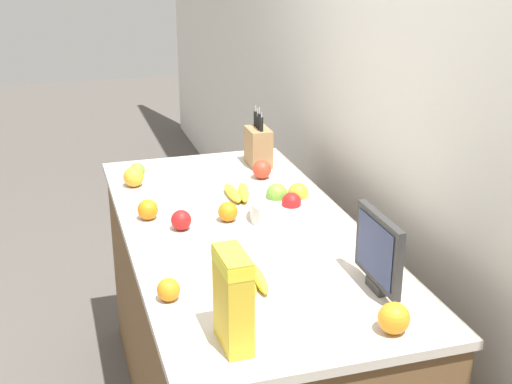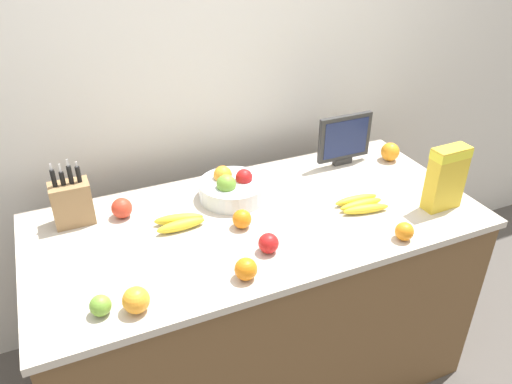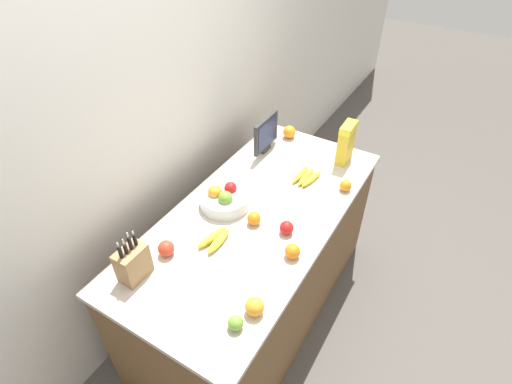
{
  "view_description": "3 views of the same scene",
  "coord_description": "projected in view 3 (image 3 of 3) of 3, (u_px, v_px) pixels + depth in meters",
  "views": [
    {
      "loc": [
        2.31,
        -0.64,
        1.97
      ],
      "look_at": [
        -0.0,
        0.05,
        1.03
      ],
      "focal_mm": 50.0,
      "sensor_mm": 36.0,
      "label": 1
    },
    {
      "loc": [
        -0.68,
        -1.53,
        2.02
      ],
      "look_at": [
        -0.01,
        0.0,
        1.02
      ],
      "focal_mm": 35.0,
      "sensor_mm": 36.0,
      "label": 2
    },
    {
      "loc": [
        -1.42,
        -0.85,
        2.43
      ],
      "look_at": [
        0.08,
        0.05,
        0.96
      ],
      "focal_mm": 28.0,
      "sensor_mm": 36.0,
      "label": 3
    }
  ],
  "objects": [
    {
      "name": "apple_middle",
      "position": [
        166.0,
        248.0,
        1.99
      ],
      "size": [
        0.08,
        0.08,
        0.08
      ],
      "primitive_type": "sphere",
      "color": "red",
      "rests_on": "counter"
    },
    {
      "name": "cereal_box",
      "position": [
        346.0,
        141.0,
        2.54
      ],
      "size": [
        0.16,
        0.08,
        0.27
      ],
      "rotation": [
        0.0,
        0.0,
        0.03
      ],
      "color": "gold",
      "rests_on": "counter"
    },
    {
      "name": "orange_front_left",
      "position": [
        289.0,
        132.0,
        2.83
      ],
      "size": [
        0.09,
        0.09,
        0.09
      ],
      "primitive_type": "sphere",
      "color": "orange",
      "rests_on": "counter"
    },
    {
      "name": "orange_front_center",
      "position": [
        293.0,
        251.0,
        1.97
      ],
      "size": [
        0.08,
        0.08,
        0.08
      ],
      "primitive_type": "sphere",
      "color": "orange",
      "rests_on": "counter"
    },
    {
      "name": "banana_bunch_left",
      "position": [
        306.0,
        177.0,
        2.47
      ],
      "size": [
        0.2,
        0.14,
        0.04
      ],
      "rotation": [
        0.0,
        0.0,
        3.09
      ],
      "color": "yellow",
      "rests_on": "counter"
    },
    {
      "name": "banana_bunch_right",
      "position": [
        215.0,
        239.0,
        2.06
      ],
      "size": [
        0.2,
        0.11,
        0.04
      ],
      "rotation": [
        0.0,
        0.0,
        3.05
      ],
      "color": "yellow",
      "rests_on": "counter"
    },
    {
      "name": "wall_back",
      "position": [
        159.0,
        120.0,
        2.24
      ],
      "size": [
        9.0,
        0.06,
        2.6
      ],
      "color": "silver",
      "rests_on": "ground_plane"
    },
    {
      "name": "small_monitor",
      "position": [
        266.0,
        134.0,
        2.64
      ],
      "size": [
        0.27,
        0.03,
        0.25
      ],
      "color": "#2D2D2D",
      "rests_on": "counter"
    },
    {
      "name": "ground_plane",
      "position": [
        257.0,
        305.0,
        2.83
      ],
      "size": [
        14.0,
        14.0,
        0.0
      ],
      "primitive_type": "plane",
      "color": "#514C47"
    },
    {
      "name": "knife_block",
      "position": [
        133.0,
        263.0,
        1.85
      ],
      "size": [
        0.15,
        0.1,
        0.28
      ],
      "color": "#937047",
      "rests_on": "counter"
    },
    {
      "name": "apple_near_bananas",
      "position": [
        236.0,
        323.0,
        1.68
      ],
      "size": [
        0.07,
        0.07,
        0.07
      ],
      "primitive_type": "sphere",
      "color": "#6B9E33",
      "rests_on": "counter"
    },
    {
      "name": "apple_by_knife_block",
      "position": [
        287.0,
        228.0,
        2.1
      ],
      "size": [
        0.08,
        0.08,
        0.08
      ],
      "primitive_type": "sphere",
      "color": "red",
      "rests_on": "counter"
    },
    {
      "name": "orange_near_bowl",
      "position": [
        254.0,
        219.0,
        2.16
      ],
      "size": [
        0.08,
        0.08,
        0.08
      ],
      "primitive_type": "sphere",
      "color": "orange",
      "rests_on": "counter"
    },
    {
      "name": "orange_by_cereal",
      "position": [
        255.0,
        306.0,
        1.73
      ],
      "size": [
        0.09,
        0.09,
        0.09
      ],
      "primitive_type": "sphere",
      "color": "orange",
      "rests_on": "counter"
    },
    {
      "name": "counter",
      "position": [
        257.0,
        264.0,
        2.54
      ],
      "size": [
        1.81,
        0.85,
        0.9
      ],
      "color": "brown",
      "rests_on": "ground_plane"
    },
    {
      "name": "orange_front_right",
      "position": [
        346.0,
        186.0,
        2.38
      ],
      "size": [
        0.07,
        0.07,
        0.07
      ],
      "primitive_type": "sphere",
      "color": "orange",
      "rests_on": "counter"
    },
    {
      "name": "fruit_bowl",
      "position": [
        225.0,
        198.0,
        2.27
      ],
      "size": [
        0.29,
        0.29,
        0.13
      ],
      "color": "silver",
      "rests_on": "counter"
    }
  ]
}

